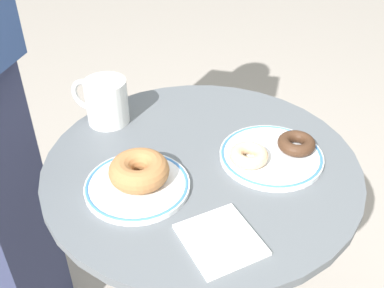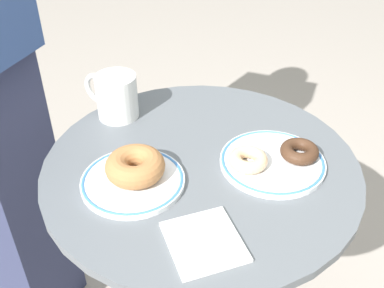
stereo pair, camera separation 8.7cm
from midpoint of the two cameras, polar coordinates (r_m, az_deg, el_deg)
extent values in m
cylinder|color=#565B60|center=(0.90, -1.58, -2.80)|extent=(0.62, 0.62, 0.02)
cylinder|color=#565B60|center=(1.15, -1.28, -16.59)|extent=(0.06, 0.06, 0.69)
cylinder|color=white|center=(0.84, -9.85, -5.34)|extent=(0.19, 0.19, 0.01)
torus|color=#3D75BC|center=(0.84, -9.88, -5.18)|extent=(0.19, 0.19, 0.01)
cylinder|color=white|center=(0.91, 7.22, -1.62)|extent=(0.21, 0.21, 0.01)
torus|color=#3D75BC|center=(0.90, 7.24, -1.46)|extent=(0.20, 0.20, 0.01)
torus|color=#A36B3D|center=(0.83, -9.68, -3.41)|extent=(0.12, 0.12, 0.04)
torus|color=#422819|center=(0.91, 10.35, -0.03)|extent=(0.09, 0.09, 0.03)
torus|color=#E0B789|center=(0.87, 4.32, -1.53)|extent=(0.11, 0.11, 0.03)
cube|color=white|center=(0.74, 0.17, -12.08)|extent=(0.13, 0.14, 0.01)
cylinder|color=white|center=(1.01, -13.10, 5.14)|extent=(0.09, 0.09, 0.10)
torus|color=white|center=(1.04, -15.52, 5.90)|extent=(0.07, 0.06, 0.08)
camera|label=1|loc=(0.04, -92.86, -2.10)|focal=42.45mm
camera|label=2|loc=(0.04, 87.14, 2.10)|focal=42.45mm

